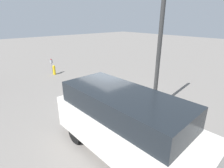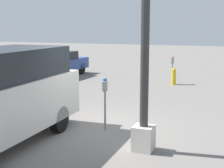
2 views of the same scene
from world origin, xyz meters
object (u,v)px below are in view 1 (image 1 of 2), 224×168
object	(u,v)px
parking_meter_far	(51,63)
parked_van	(124,123)
fire_hydrant	(54,70)
parking_meter_near	(119,92)
lamp_post	(157,68)

from	to	relation	value
parking_meter_far	parked_van	bearing A→B (deg)	-24.25
parked_van	parking_meter_far	bearing A→B (deg)	167.33
parked_van	fire_hydrant	bearing A→B (deg)	166.62
parking_meter_near	parked_van	size ratio (longest dim) A/B	0.26
fire_hydrant	parking_meter_far	bearing A→B (deg)	-141.43
parking_meter_far	parked_van	size ratio (longest dim) A/B	0.25
parking_meter_far	fire_hydrant	bearing A→B (deg)	24.87
parking_meter_near	lamp_post	xyz separation A→B (m)	(1.04, 1.36, 1.14)
parking_meter_far	lamp_post	world-z (taller)	lamp_post
lamp_post	parking_meter_near	bearing A→B (deg)	-127.41
parking_meter_near	parked_van	distance (m)	2.84
parking_meter_near	fire_hydrant	world-z (taller)	parking_meter_near
parking_meter_near	parking_meter_far	size ratio (longest dim) A/B	1.07
lamp_post	parked_van	size ratio (longest dim) A/B	1.14
parking_meter_far	parking_meter_near	bearing A→B (deg)	-14.07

